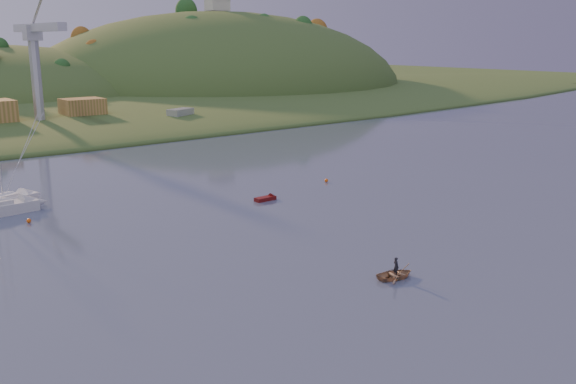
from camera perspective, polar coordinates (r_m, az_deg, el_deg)
ground at (r=50.46m, az=23.42°, el=-10.66°), size 500.00×500.00×0.00m
hill_right at (r=256.10m, az=-6.12°, el=8.98°), size 150.00×130.00×60.00m
hilltop_house at (r=255.71m, az=-6.31°, el=16.46°), size 9.00×7.00×6.45m
wharf at (r=151.28m, az=-20.27°, el=5.62°), size 42.00×16.00×2.40m
shed_east at (r=155.44m, az=-17.79°, el=7.19°), size 9.00×7.00×4.00m
dock_crane at (r=145.82m, az=-21.46°, el=11.57°), size 3.20×28.00×20.30m
sailboat_near at (r=83.75m, az=-23.99°, el=-0.78°), size 8.82×5.64×11.79m
canoe at (r=55.16m, az=9.55°, el=-7.23°), size 3.77×2.98×0.71m
paddler at (r=55.01m, az=9.57°, el=-6.79°), size 0.48×0.65×1.62m
red_tender at (r=80.47m, az=-1.69°, el=-0.53°), size 3.28×1.22×1.10m
work_vessel at (r=152.74m, az=-9.52°, el=6.39°), size 15.78×10.74×3.83m
buoy_0 at (r=90.45m, az=3.43°, el=1.04°), size 0.50×0.50×0.50m
buoy_2 at (r=75.87m, az=-22.05°, el=-2.38°), size 0.50×0.50×0.50m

